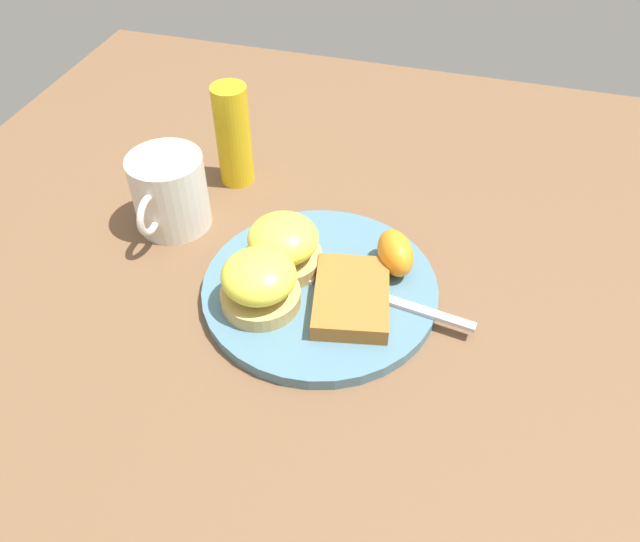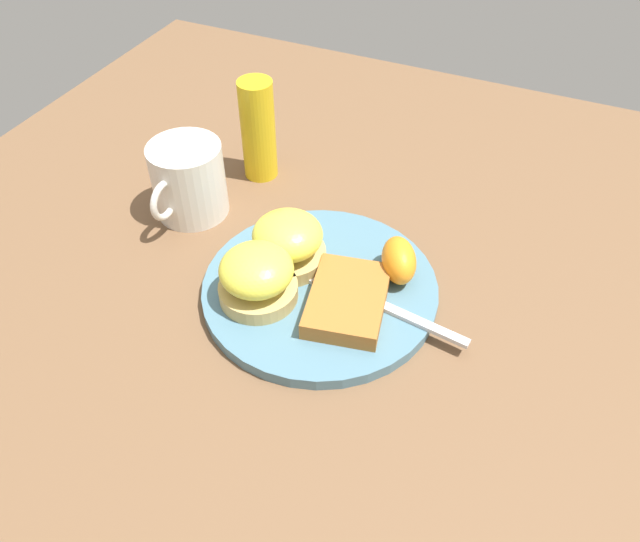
{
  "view_description": "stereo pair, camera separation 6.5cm",
  "coord_description": "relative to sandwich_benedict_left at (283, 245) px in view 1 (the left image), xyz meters",
  "views": [
    {
      "loc": [
        0.45,
        0.13,
        0.49
      ],
      "look_at": [
        0.0,
        0.0,
        0.03
      ],
      "focal_mm": 35.0,
      "sensor_mm": 36.0,
      "label": 1
    },
    {
      "loc": [
        0.43,
        0.19,
        0.49
      ],
      "look_at": [
        0.0,
        0.0,
        0.03
      ],
      "focal_mm": 35.0,
      "sensor_mm": 36.0,
      "label": 2
    }
  ],
  "objects": [
    {
      "name": "condiment_bottle",
      "position": [
        -0.15,
        -0.12,
        0.02
      ],
      "size": [
        0.04,
        0.04,
        0.13
      ],
      "primitive_type": "cylinder",
      "color": "gold",
      "rests_on": "ground_plane"
    },
    {
      "name": "orange_wedge",
      "position": [
        -0.03,
        0.12,
        -0.01
      ],
      "size": [
        0.07,
        0.06,
        0.04
      ],
      "primitive_type": "ellipsoid",
      "rotation": [
        0.0,
        0.0,
        3.64
      ],
      "color": "orange",
      "rests_on": "plate"
    },
    {
      "name": "plate",
      "position": [
        0.02,
        0.05,
        -0.04
      ],
      "size": [
        0.25,
        0.25,
        0.01
      ],
      "primitive_type": "cylinder",
      "color": "slate",
      "rests_on": "ground_plane"
    },
    {
      "name": "sandwich_benedict_left",
      "position": [
        0.0,
        0.0,
        0.0
      ],
      "size": [
        0.08,
        0.08,
        0.06
      ],
      "color": "tan",
      "rests_on": "plate"
    },
    {
      "name": "cup",
      "position": [
        -0.05,
        -0.16,
        0.0
      ],
      "size": [
        0.12,
        0.09,
        0.09
      ],
      "color": "silver",
      "rests_on": "ground_plane"
    },
    {
      "name": "sandwich_benedict_right",
      "position": [
        0.06,
        -0.01,
        0.0
      ],
      "size": [
        0.08,
        0.08,
        0.06
      ],
      "color": "tan",
      "rests_on": "plate"
    },
    {
      "name": "hashbrown_patty",
      "position": [
        0.04,
        0.09,
        -0.02
      ],
      "size": [
        0.12,
        0.1,
        0.02
      ],
      "primitive_type": "cube",
      "rotation": [
        0.0,
        0.0,
        0.2
      ],
      "color": "#A46429",
      "rests_on": "plate"
    },
    {
      "name": "fork",
      "position": [
        0.02,
        0.09,
        -0.03
      ],
      "size": [
        0.05,
        0.22,
        0.0
      ],
      "color": "silver",
      "rests_on": "plate"
    },
    {
      "name": "ground_plane",
      "position": [
        0.02,
        0.05,
        -0.04
      ],
      "size": [
        1.1,
        1.1,
        0.0
      ],
      "primitive_type": "plane",
      "color": "brown"
    }
  ]
}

